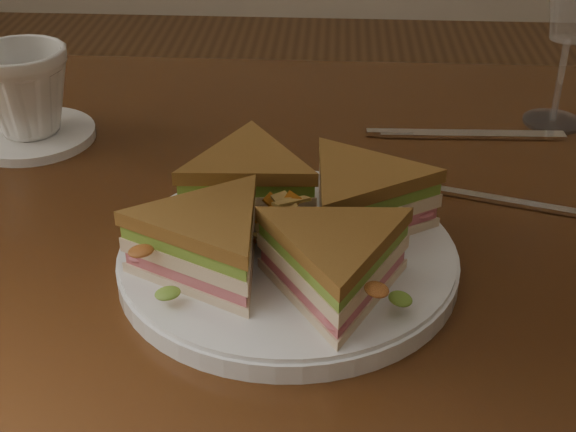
# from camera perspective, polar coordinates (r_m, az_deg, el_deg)

# --- Properties ---
(table) EXTENTS (1.20, 0.80, 0.75)m
(table) POSITION_cam_1_polar(r_m,az_deg,el_deg) (0.79, 3.51, -6.10)
(table) COLOR #331A0B
(table) RESTS_ON ground
(plate) EXTENTS (0.28, 0.28, 0.02)m
(plate) POSITION_cam_1_polar(r_m,az_deg,el_deg) (0.66, 0.00, -3.14)
(plate) COLOR white
(plate) RESTS_ON table
(sandwich_wedges) EXTENTS (0.30, 0.30, 0.06)m
(sandwich_wedges) POSITION_cam_1_polar(r_m,az_deg,el_deg) (0.64, 0.00, -0.39)
(sandwich_wedges) COLOR beige
(sandwich_wedges) RESTS_ON plate
(crisps_mound) EXTENTS (0.09, 0.09, 0.05)m
(crisps_mound) POSITION_cam_1_polar(r_m,az_deg,el_deg) (0.64, 0.00, -0.69)
(crisps_mound) COLOR #C16818
(crisps_mound) RESTS_ON plate
(spoon) EXTENTS (0.18, 0.07, 0.01)m
(spoon) POSITION_cam_1_polar(r_m,az_deg,el_deg) (0.78, 9.95, 2.08)
(spoon) COLOR silver
(spoon) RESTS_ON table
(knife) EXTENTS (0.22, 0.02, 0.00)m
(knife) POSITION_cam_1_polar(r_m,az_deg,el_deg) (0.90, 12.04, 5.66)
(knife) COLOR silver
(knife) RESTS_ON table
(saucer) EXTENTS (0.13, 0.13, 0.01)m
(saucer) POSITION_cam_1_polar(r_m,az_deg,el_deg) (0.91, -17.70, 5.49)
(saucer) COLOR white
(saucer) RESTS_ON table
(coffee_cup) EXTENTS (0.11, 0.11, 0.09)m
(coffee_cup) POSITION_cam_1_polar(r_m,az_deg,el_deg) (0.89, -18.23, 8.44)
(coffee_cup) COLOR white
(coffee_cup) RESTS_ON saucer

